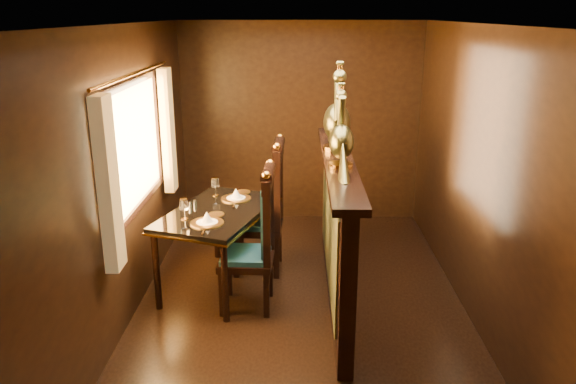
# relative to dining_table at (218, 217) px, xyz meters

# --- Properties ---
(ground) EXTENTS (5.00, 5.00, 0.00)m
(ground) POSITION_rel_dining_table_xyz_m (0.79, -0.51, -0.72)
(ground) COLOR black
(ground) RESTS_ON ground
(room_shell) EXTENTS (3.04, 5.04, 2.52)m
(room_shell) POSITION_rel_dining_table_xyz_m (0.71, -0.50, 0.86)
(room_shell) COLOR black
(room_shell) RESTS_ON ground
(partition) EXTENTS (0.26, 2.70, 1.36)m
(partition) POSITION_rel_dining_table_xyz_m (1.11, -0.21, -0.01)
(partition) COLOR black
(partition) RESTS_ON ground
(dining_table) EXTENTS (1.19, 1.53, 1.00)m
(dining_table) POSITION_rel_dining_table_xyz_m (0.00, 0.00, 0.00)
(dining_table) COLOR black
(dining_table) RESTS_ON ground
(chair_left) EXTENTS (0.50, 0.54, 1.35)m
(chair_left) POSITION_rel_dining_table_xyz_m (0.42, -0.41, -0.02)
(chair_left) COLOR black
(chair_left) RESTS_ON ground
(chair_right) EXTENTS (0.52, 0.57, 1.41)m
(chair_right) POSITION_rel_dining_table_xyz_m (0.48, 0.38, 0.01)
(chair_right) COLOR black
(chair_right) RESTS_ON ground
(peacock_left) EXTENTS (0.21, 0.57, 0.68)m
(peacock_left) POSITION_rel_dining_table_xyz_m (1.12, -0.50, 0.98)
(peacock_left) COLOR #194B32
(peacock_left) RESTS_ON partition
(peacock_right) EXTENTS (0.26, 0.70, 0.83)m
(peacock_right) POSITION_rel_dining_table_xyz_m (1.12, 0.10, 1.05)
(peacock_right) COLOR #194B32
(peacock_right) RESTS_ON partition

